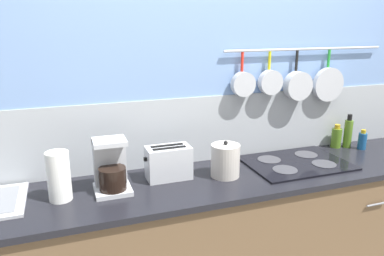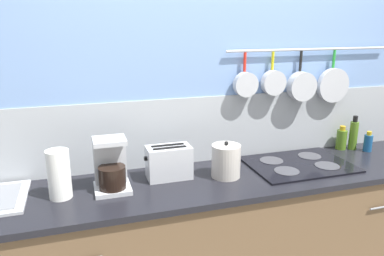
# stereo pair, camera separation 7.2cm
# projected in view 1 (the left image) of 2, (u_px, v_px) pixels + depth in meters

# --- Properties ---
(wall_back) EXTENTS (7.20, 0.15, 2.60)m
(wall_back) POSITION_uv_depth(u_px,v_px,m) (211.00, 103.00, 2.38)
(wall_back) COLOR #7293C6
(wall_back) RESTS_ON ground_plane
(cabinet_base) EXTENTS (3.36, 0.55, 0.87)m
(cabinet_base) POSITION_uv_depth(u_px,v_px,m) (229.00, 246.00, 2.31)
(cabinet_base) COLOR brown
(cabinet_base) RESTS_ON ground_plane
(countertop) EXTENTS (3.40, 0.58, 0.03)m
(countertop) POSITION_uv_depth(u_px,v_px,m) (231.00, 179.00, 2.19)
(countertop) COLOR black
(countertop) RESTS_ON cabinet_base
(paper_towel_roll) EXTENTS (0.11, 0.11, 0.25)m
(paper_towel_roll) POSITION_uv_depth(u_px,v_px,m) (59.00, 176.00, 1.86)
(paper_towel_roll) COLOR white
(paper_towel_roll) RESTS_ON countertop
(coffee_maker) EXTENTS (0.19, 0.19, 0.28)m
(coffee_maker) POSITION_uv_depth(u_px,v_px,m) (111.00, 169.00, 1.98)
(coffee_maker) COLOR #B7BABF
(coffee_maker) RESTS_ON countertop
(toaster) EXTENTS (0.27, 0.14, 0.19)m
(toaster) POSITION_uv_depth(u_px,v_px,m) (169.00, 163.00, 2.13)
(toaster) COLOR #B7BABF
(toaster) RESTS_ON countertop
(kettle) EXTENTS (0.17, 0.17, 0.22)m
(kettle) POSITION_uv_depth(u_px,v_px,m) (225.00, 160.00, 2.16)
(kettle) COLOR beige
(kettle) RESTS_ON countertop
(cooktop) EXTENTS (0.63, 0.46, 0.01)m
(cooktop) POSITION_uv_depth(u_px,v_px,m) (296.00, 163.00, 2.38)
(cooktop) COLOR black
(cooktop) RESTS_ON countertop
(bottle_sesame_oil) EXTENTS (0.07, 0.07, 0.17)m
(bottle_sesame_oil) POSITION_uv_depth(u_px,v_px,m) (336.00, 137.00, 2.67)
(bottle_sesame_oil) COLOR #4C721E
(bottle_sesame_oil) RESTS_ON countertop
(bottle_hot_sauce) EXTENTS (0.06, 0.06, 0.24)m
(bottle_hot_sauce) POSITION_uv_depth(u_px,v_px,m) (348.00, 133.00, 2.66)
(bottle_hot_sauce) COLOR #4C721E
(bottle_hot_sauce) RESTS_ON countertop
(bottle_vinegar) EXTENTS (0.06, 0.06, 0.14)m
(bottle_vinegar) POSITION_uv_depth(u_px,v_px,m) (362.00, 141.00, 2.64)
(bottle_vinegar) COLOR navy
(bottle_vinegar) RESTS_ON countertop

